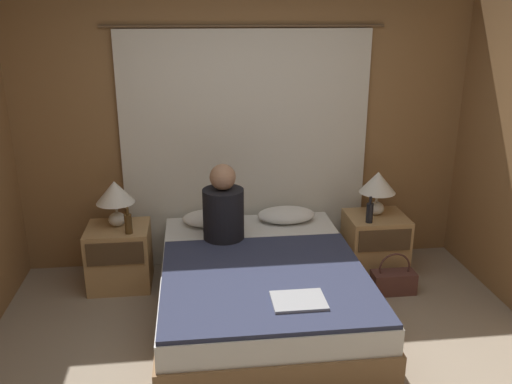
# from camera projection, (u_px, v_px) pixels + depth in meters

# --- Properties ---
(wall_back) EXTENTS (4.08, 0.06, 2.50)m
(wall_back) POSITION_uv_depth(u_px,v_px,m) (245.00, 128.00, 4.79)
(wall_back) COLOR olive
(wall_back) RESTS_ON ground_plane
(curtain_panel) EXTENTS (2.37, 0.02, 2.13)m
(curtain_panel) POSITION_uv_depth(u_px,v_px,m) (246.00, 150.00, 4.79)
(curtain_panel) COLOR silver
(curtain_panel) RESTS_ON ground_plane
(bed) EXTENTS (1.48, 2.00, 0.48)m
(bed) POSITION_uv_depth(u_px,v_px,m) (261.00, 292.00, 4.06)
(bed) COLOR olive
(bed) RESTS_ON ground_plane
(nightstand_left) EXTENTS (0.51, 0.47, 0.53)m
(nightstand_left) POSITION_uv_depth(u_px,v_px,m) (120.00, 256.00, 4.58)
(nightstand_left) COLOR tan
(nightstand_left) RESTS_ON ground_plane
(nightstand_right) EXTENTS (0.51, 0.47, 0.53)m
(nightstand_right) POSITION_uv_depth(u_px,v_px,m) (375.00, 243.00, 4.83)
(nightstand_right) COLOR tan
(nightstand_right) RESTS_ON ground_plane
(lamp_left) EXTENTS (0.32, 0.32, 0.39)m
(lamp_left) POSITION_uv_depth(u_px,v_px,m) (115.00, 195.00, 4.45)
(lamp_left) COLOR silver
(lamp_left) RESTS_ON nightstand_left
(lamp_right) EXTENTS (0.32, 0.32, 0.39)m
(lamp_right) POSITION_uv_depth(u_px,v_px,m) (378.00, 185.00, 4.70)
(lamp_right) COLOR silver
(lamp_right) RESTS_ON nightstand_right
(pillow_left) EXTENTS (0.50, 0.33, 0.12)m
(pillow_left) POSITION_uv_depth(u_px,v_px,m) (212.00, 218.00, 4.68)
(pillow_left) COLOR white
(pillow_left) RESTS_ON bed
(pillow_right) EXTENTS (0.50, 0.33, 0.12)m
(pillow_right) POSITION_uv_depth(u_px,v_px,m) (286.00, 215.00, 4.75)
(pillow_right) COLOR white
(pillow_right) RESTS_ON bed
(blanket_on_bed) EXTENTS (1.42, 1.37, 0.03)m
(blanket_on_bed) POSITION_uv_depth(u_px,v_px,m) (266.00, 279.00, 3.71)
(blanket_on_bed) COLOR #2D334C
(blanket_on_bed) RESTS_ON bed
(person_left_in_bed) EXTENTS (0.33, 0.33, 0.64)m
(person_left_in_bed) POSITION_uv_depth(u_px,v_px,m) (223.00, 210.00, 4.28)
(person_left_in_bed) COLOR black
(person_left_in_bed) RESTS_ON bed
(beer_bottle_on_left_stand) EXTENTS (0.06, 0.06, 0.22)m
(beer_bottle_on_left_stand) POSITION_uv_depth(u_px,v_px,m) (128.00, 223.00, 4.35)
(beer_bottle_on_left_stand) COLOR #513819
(beer_bottle_on_left_stand) RESTS_ON nightstand_left
(beer_bottle_on_right_stand) EXTENTS (0.06, 0.06, 0.23)m
(beer_bottle_on_right_stand) POSITION_uv_depth(u_px,v_px,m) (370.00, 212.00, 4.57)
(beer_bottle_on_right_stand) COLOR black
(beer_bottle_on_right_stand) RESTS_ON nightstand_right
(laptop_on_bed) EXTENTS (0.34, 0.26, 0.02)m
(laptop_on_bed) POSITION_uv_depth(u_px,v_px,m) (299.00, 301.00, 3.39)
(laptop_on_bed) COLOR #9EA0A5
(laptop_on_bed) RESTS_ON blanket_on_bed
(handbag_on_floor) EXTENTS (0.36, 0.16, 0.36)m
(handbag_on_floor) POSITION_uv_depth(u_px,v_px,m) (393.00, 281.00, 4.50)
(handbag_on_floor) COLOR brown
(handbag_on_floor) RESTS_ON ground_plane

